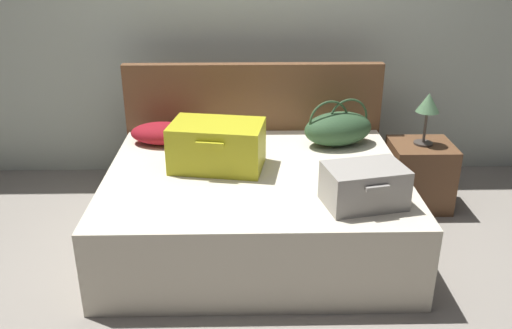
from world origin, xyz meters
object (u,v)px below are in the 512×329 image
object	(u,v)px
hard_case_medium	(364,186)
pillow_near_headboard	(163,133)
table_lamp	(428,106)
hard_case_large	(217,145)
bed	(256,208)
duffel_bag	(338,128)
nightstand	(419,175)

from	to	relation	value
hard_case_medium	pillow_near_headboard	xyz separation A→B (m)	(-1.23, 0.96, -0.04)
table_lamp	hard_case_large	bearing A→B (deg)	-163.95
bed	hard_case_medium	bearing A→B (deg)	-37.24
duffel_bag	table_lamp	bearing A→B (deg)	3.88
hard_case_medium	pillow_near_headboard	world-z (taller)	hard_case_medium
bed	table_lamp	distance (m)	1.41
nightstand	hard_case_large	bearing A→B (deg)	-163.95
pillow_near_headboard	table_lamp	xyz separation A→B (m)	(1.86, -0.01, 0.19)
hard_case_medium	table_lamp	world-z (taller)	table_lamp
pillow_near_headboard	table_lamp	bearing A→B (deg)	-0.38
hard_case_medium	nightstand	distance (m)	1.20
bed	duffel_bag	xyz separation A→B (m)	(0.59, 0.46, 0.38)
bed	hard_case_medium	size ratio (longest dim) A/B	3.90
hard_case_medium	duffel_bag	world-z (taller)	duffel_bag
hard_case_large	pillow_near_headboard	bearing A→B (deg)	142.75
bed	pillow_near_headboard	distance (m)	0.89
pillow_near_headboard	table_lamp	world-z (taller)	table_lamp
bed	hard_case_large	xyz separation A→B (m)	(-0.24, 0.08, 0.40)
hard_case_medium	pillow_near_headboard	size ratio (longest dim) A/B	1.03
hard_case_medium	bed	bearing A→B (deg)	130.41
hard_case_medium	table_lamp	xyz separation A→B (m)	(0.63, 0.95, 0.15)
pillow_near_headboard	nightstand	xyz separation A→B (m)	(1.86, -0.01, -0.34)
pillow_near_headboard	nightstand	distance (m)	1.89
bed	hard_case_large	distance (m)	0.48
pillow_near_headboard	bed	bearing A→B (deg)	-38.69
hard_case_large	pillow_near_headboard	distance (m)	0.59
bed	pillow_near_headboard	bearing A→B (deg)	141.31
duffel_bag	pillow_near_headboard	world-z (taller)	duffel_bag
bed	duffel_bag	bearing A→B (deg)	38.08
nightstand	hard_case_medium	bearing A→B (deg)	-123.62
hard_case_large	pillow_near_headboard	size ratio (longest dim) A/B	1.35
hard_case_large	duffel_bag	distance (m)	0.91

